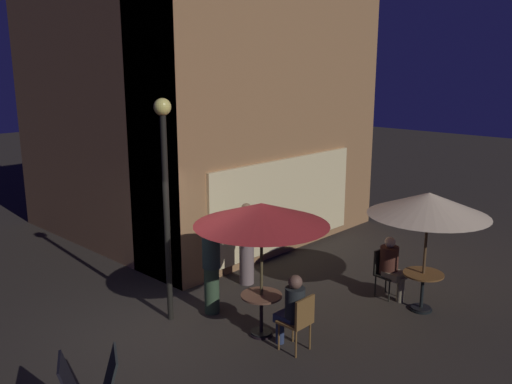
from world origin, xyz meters
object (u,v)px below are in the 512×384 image
at_px(patio_umbrella_0, 262,215).
at_px(patio_umbrella_1, 429,204).
at_px(cafe_chair_0, 299,318).
at_px(patron_seated_0, 292,307).
at_px(patron_seated_1, 391,264).
at_px(cafe_table_1, 423,283).
at_px(cafe_chair_1, 384,269).
at_px(patron_standing_2, 211,267).
at_px(street_lamp_near_corner, 165,178).
at_px(patron_standing_3, 247,244).
at_px(cafe_table_0, 261,306).

height_order(patio_umbrella_0, patio_umbrella_1, patio_umbrella_0).
bearing_deg(cafe_chair_0, patio_umbrella_0, 0.00).
distance_m(patron_seated_0, patron_seated_1, 2.79).
relative_size(cafe_table_1, cafe_chair_1, 0.79).
relative_size(patio_umbrella_0, patron_standing_2, 1.31).
relative_size(patio_umbrella_0, cafe_chair_1, 2.45).
distance_m(cafe_chair_1, patron_seated_0, 2.81).
height_order(patio_umbrella_1, patron_standing_2, patio_umbrella_1).
relative_size(street_lamp_near_corner, patron_standing_3, 2.27).
xyz_separation_m(cafe_table_1, patron_standing_2, (-2.71, 2.71, 0.36)).
bearing_deg(patio_umbrella_1, patron_standing_3, 112.33).
height_order(patio_umbrella_1, patron_seated_0, patio_umbrella_1).
height_order(street_lamp_near_corner, patron_standing_3, street_lamp_near_corner).
relative_size(cafe_chair_0, patron_seated_1, 0.77).
xyz_separation_m(patio_umbrella_0, patron_standing_2, (-0.01, 1.22, -1.19)).
bearing_deg(cafe_table_1, cafe_chair_1, 82.99).
bearing_deg(patron_standing_3, patron_seated_1, 130.19).
height_order(patio_umbrella_1, cafe_chair_1, patio_umbrella_1).
bearing_deg(cafe_chair_0, cafe_table_0, 0.00).
distance_m(street_lamp_near_corner, patio_umbrella_1, 4.60).
relative_size(cafe_table_1, patron_standing_3, 0.43).
bearing_deg(patron_standing_2, patron_standing_3, -61.09).
xyz_separation_m(patio_umbrella_1, cafe_chair_1, (0.10, 0.85, -1.46)).
bearing_deg(patron_standing_3, patron_seated_0, 70.50).
distance_m(street_lamp_near_corner, patron_seated_0, 2.97).
height_order(patron_seated_0, patron_seated_1, patron_seated_0).
xyz_separation_m(patio_umbrella_0, patio_umbrella_1, (2.70, -1.50, -0.07)).
relative_size(cafe_table_0, cafe_chair_0, 0.77).
height_order(street_lamp_near_corner, cafe_chair_1, street_lamp_near_corner).
xyz_separation_m(patio_umbrella_0, cafe_chair_0, (0.00, -0.81, -1.51)).
relative_size(patron_seated_1, patron_standing_2, 0.70).
bearing_deg(patio_umbrella_0, cafe_table_0, 90.00).
bearing_deg(cafe_chair_1, patio_umbrella_1, 0.00).
height_order(street_lamp_near_corner, patio_umbrella_1, street_lamp_near_corner).
relative_size(cafe_table_1, patron_standing_2, 0.42).
bearing_deg(patio_umbrella_1, cafe_table_1, 90.00).
bearing_deg(patron_standing_3, cafe_table_1, 123.23).
distance_m(patio_umbrella_1, patron_seated_0, 3.11).
xyz_separation_m(cafe_table_0, cafe_table_1, (2.70, -1.50, 0.02)).
relative_size(cafe_chair_0, patron_standing_3, 0.55).
height_order(cafe_table_0, patron_standing_2, patron_standing_2).
relative_size(cafe_chair_1, patron_standing_2, 0.53).
height_order(cafe_table_0, patron_seated_0, patron_seated_0).
bearing_deg(patron_seated_0, cafe_table_0, 0.00).
bearing_deg(street_lamp_near_corner, cafe_table_0, -66.05).
bearing_deg(street_lamp_near_corner, patron_seated_0, -72.58).
distance_m(cafe_chair_0, cafe_chair_1, 2.81).
relative_size(street_lamp_near_corner, patron_standing_2, 2.23).
bearing_deg(cafe_chair_0, patron_seated_1, -89.94).
height_order(cafe_table_0, cafe_table_1, cafe_table_1).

